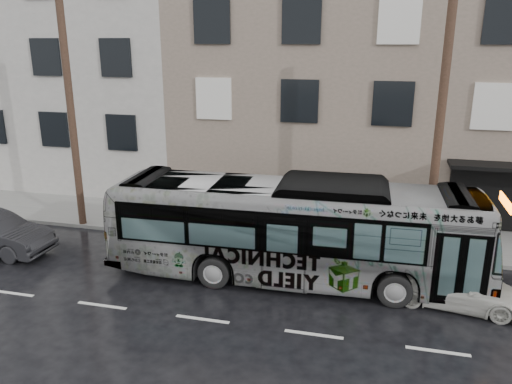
# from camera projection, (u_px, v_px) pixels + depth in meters

# --- Properties ---
(ground) EXTENTS (120.00, 120.00, 0.00)m
(ground) POSITION_uv_depth(u_px,v_px,m) (228.00, 280.00, 16.60)
(ground) COLOR black
(ground) RESTS_ON ground
(sidewalk) EXTENTS (90.00, 3.60, 0.15)m
(sidewalk) POSITION_uv_depth(u_px,v_px,m) (262.00, 227.00, 21.12)
(sidewalk) COLOR gray
(sidewalk) RESTS_ON ground
(building_taupe) EXTENTS (20.00, 12.00, 11.00)m
(building_taupe) POSITION_uv_depth(u_px,v_px,m) (392.00, 84.00, 25.63)
(building_taupe) COLOR gray
(building_taupe) RESTS_ON ground
(building_grey) EXTENTS (26.00, 15.00, 16.00)m
(building_grey) POSITION_uv_depth(u_px,v_px,m) (20.00, 34.00, 31.59)
(building_grey) COLOR #BDB8B2
(building_grey) RESTS_ON ground
(utility_pole_front) EXTENTS (0.30, 0.30, 9.00)m
(utility_pole_front) POSITION_uv_depth(u_px,v_px,m) (439.00, 133.00, 16.81)
(utility_pole_front) COLOR #4A3225
(utility_pole_front) RESTS_ON sidewalk
(utility_pole_rear) EXTENTS (0.30, 0.30, 9.00)m
(utility_pole_rear) POSITION_uv_depth(u_px,v_px,m) (72.00, 118.00, 20.03)
(utility_pole_rear) COLOR #4A3225
(utility_pole_rear) RESTS_ON sidewalk
(sign_post) EXTENTS (0.06, 0.06, 2.40)m
(sign_post) POSITION_uv_depth(u_px,v_px,m) (462.00, 228.00, 17.52)
(sign_post) COLOR slate
(sign_post) RESTS_ON sidewalk
(bus) EXTENTS (12.36, 3.21, 3.42)m
(bus) POSITION_uv_depth(u_px,v_px,m) (294.00, 230.00, 16.33)
(bus) COLOR #B2B2B2
(bus) RESTS_ON ground
(white_sedan) EXTENTS (4.19, 2.14, 1.16)m
(white_sedan) POSITION_uv_depth(u_px,v_px,m) (454.00, 287.00, 14.95)
(white_sedan) COLOR beige
(white_sedan) RESTS_ON ground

